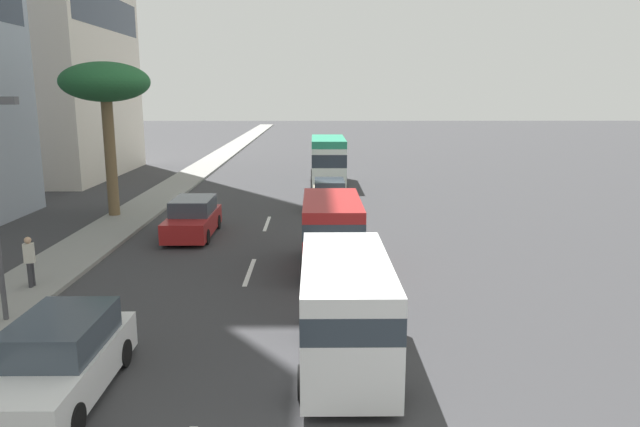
{
  "coord_description": "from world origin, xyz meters",
  "views": [
    {
      "loc": [
        -3.67,
        -2.3,
        6.22
      ],
      "look_at": [
        18.33,
        -2.52,
        1.68
      ],
      "focal_mm": 32.83,
      "sensor_mm": 36.0,
      "label": 1
    }
  ],
  "objects_px": {
    "van_fifth": "(346,305)",
    "car_sixth": "(329,194)",
    "minibus_third": "(328,159)",
    "pedestrian_near_lamp": "(30,259)",
    "car_lead": "(60,361)",
    "car_fourth": "(193,218)",
    "palm_tree": "(105,85)",
    "van_second": "(332,229)"
  },
  "relations": [
    {
      "from": "car_lead",
      "to": "van_fifth",
      "type": "distance_m",
      "value": 6.18
    },
    {
      "from": "car_lead",
      "to": "car_sixth",
      "type": "relative_size",
      "value": 1.05
    },
    {
      "from": "van_fifth",
      "to": "car_sixth",
      "type": "bearing_deg",
      "value": -0.34
    },
    {
      "from": "pedestrian_near_lamp",
      "to": "car_fourth",
      "type": "bearing_deg",
      "value": 46.05
    },
    {
      "from": "van_fifth",
      "to": "car_sixth",
      "type": "relative_size",
      "value": 1.21
    },
    {
      "from": "car_sixth",
      "to": "pedestrian_near_lamp",
      "type": "height_order",
      "value": "pedestrian_near_lamp"
    },
    {
      "from": "car_sixth",
      "to": "pedestrian_near_lamp",
      "type": "distance_m",
      "value": 16.98
    },
    {
      "from": "car_lead",
      "to": "van_second",
      "type": "relative_size",
      "value": 0.93
    },
    {
      "from": "car_lead",
      "to": "van_fifth",
      "type": "bearing_deg",
      "value": 103.29
    },
    {
      "from": "pedestrian_near_lamp",
      "to": "palm_tree",
      "type": "relative_size",
      "value": 0.22
    },
    {
      "from": "pedestrian_near_lamp",
      "to": "palm_tree",
      "type": "height_order",
      "value": "palm_tree"
    },
    {
      "from": "car_lead",
      "to": "car_sixth",
      "type": "height_order",
      "value": "car_lead"
    },
    {
      "from": "car_lead",
      "to": "minibus_third",
      "type": "relative_size",
      "value": 0.7
    },
    {
      "from": "van_second",
      "to": "car_fourth",
      "type": "xyz_separation_m",
      "value": [
        5.0,
        5.99,
        -0.66
      ]
    },
    {
      "from": "van_second",
      "to": "palm_tree",
      "type": "bearing_deg",
      "value": 50.44
    },
    {
      "from": "van_second",
      "to": "palm_tree",
      "type": "relative_size",
      "value": 0.65
    },
    {
      "from": "van_second",
      "to": "car_fourth",
      "type": "bearing_deg",
      "value": 50.14
    },
    {
      "from": "van_fifth",
      "to": "car_fourth",
      "type": "bearing_deg",
      "value": 25.74
    },
    {
      "from": "car_lead",
      "to": "van_fifth",
      "type": "relative_size",
      "value": 0.87
    },
    {
      "from": "minibus_third",
      "to": "car_lead",
      "type": "bearing_deg",
      "value": 167.81
    },
    {
      "from": "minibus_third",
      "to": "pedestrian_near_lamp",
      "type": "distance_m",
      "value": 24.29
    },
    {
      "from": "car_fourth",
      "to": "pedestrian_near_lamp",
      "type": "bearing_deg",
      "value": -26.56
    },
    {
      "from": "van_second",
      "to": "car_lead",
      "type": "bearing_deg",
      "value": 146.86
    },
    {
      "from": "van_second",
      "to": "minibus_third",
      "type": "bearing_deg",
      "value": -0.97
    },
    {
      "from": "pedestrian_near_lamp",
      "to": "palm_tree",
      "type": "distance_m",
      "value": 12.6
    },
    {
      "from": "van_second",
      "to": "van_fifth",
      "type": "relative_size",
      "value": 0.94
    },
    {
      "from": "van_second",
      "to": "car_sixth",
      "type": "distance_m",
      "value": 11.49
    },
    {
      "from": "minibus_third",
      "to": "palm_tree",
      "type": "height_order",
      "value": "palm_tree"
    },
    {
      "from": "van_fifth",
      "to": "pedestrian_near_lamp",
      "type": "relative_size",
      "value": 3.2
    },
    {
      "from": "car_lead",
      "to": "car_fourth",
      "type": "relative_size",
      "value": 0.98
    },
    {
      "from": "car_fourth",
      "to": "palm_tree",
      "type": "xyz_separation_m",
      "value": [
        3.91,
        4.8,
        5.79
      ]
    },
    {
      "from": "car_lead",
      "to": "car_sixth",
      "type": "xyz_separation_m",
      "value": [
        20.48,
        -6.09,
        -0.05
      ]
    },
    {
      "from": "van_fifth",
      "to": "palm_tree",
      "type": "bearing_deg",
      "value": 33.37
    },
    {
      "from": "car_fourth",
      "to": "car_sixth",
      "type": "height_order",
      "value": "car_fourth"
    },
    {
      "from": "minibus_third",
      "to": "car_fourth",
      "type": "height_order",
      "value": "minibus_third"
    },
    {
      "from": "car_lead",
      "to": "car_fourth",
      "type": "height_order",
      "value": "car_lead"
    },
    {
      "from": "car_lead",
      "to": "palm_tree",
      "type": "height_order",
      "value": "palm_tree"
    },
    {
      "from": "car_lead",
      "to": "minibus_third",
      "type": "distance_m",
      "value": 29.48
    },
    {
      "from": "car_lead",
      "to": "pedestrian_near_lamp",
      "type": "distance_m",
      "value": 7.67
    },
    {
      "from": "palm_tree",
      "to": "pedestrian_near_lamp",
      "type": "bearing_deg",
      "value": -174.28
    },
    {
      "from": "car_lead",
      "to": "van_fifth",
      "type": "xyz_separation_m",
      "value": [
        1.41,
        -5.98,
        0.66
      ]
    },
    {
      "from": "car_fourth",
      "to": "minibus_third",
      "type": "bearing_deg",
      "value": 156.83
    }
  ]
}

